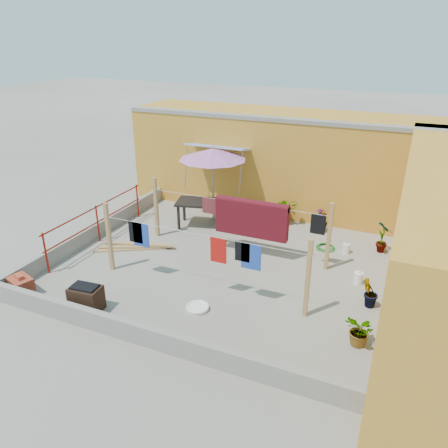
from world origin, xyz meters
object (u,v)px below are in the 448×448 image
(white_basin, at_px, (197,307))
(water_jug_b, at_px, (358,278))
(brazier, at_px, (86,298))
(water_jug_a, at_px, (346,248))
(plant_back_a, at_px, (285,210))
(outdoor_table, at_px, (205,204))
(patio_umbrella, at_px, (213,154))
(green_hose, at_px, (326,247))
(brick_stack, at_px, (21,286))

(white_basin, relative_size, water_jug_b, 1.52)
(brazier, relative_size, white_basin, 1.38)
(water_jug_a, bearing_deg, plant_back_a, 148.60)
(white_basin, height_order, plant_back_a, plant_back_a)
(water_jug_a, bearing_deg, brazier, -133.44)
(water_jug_b, bearing_deg, brazier, -146.50)
(outdoor_table, height_order, white_basin, outdoor_table)
(brazier, height_order, water_jug_b, brazier)
(water_jug_a, bearing_deg, patio_umbrella, 173.79)
(patio_umbrella, distance_m, outdoor_table, 1.52)
(brazier, bearing_deg, plant_back_a, 67.63)
(plant_back_a, bearing_deg, green_hose, -38.65)
(brick_stack, height_order, green_hose, brick_stack)
(brazier, distance_m, green_hose, 6.54)
(outdoor_table, height_order, plant_back_a, plant_back_a)
(brazier, bearing_deg, water_jug_b, 33.50)
(water_jug_a, bearing_deg, outdoor_table, 178.62)
(brick_stack, relative_size, water_jug_b, 2.01)
(brick_stack, relative_size, water_jug_a, 2.21)
(brick_stack, height_order, water_jug_b, brick_stack)
(white_basin, bearing_deg, plant_back_a, 85.78)
(patio_umbrella, distance_m, water_jug_b, 5.55)
(patio_umbrella, bearing_deg, plant_back_a, 21.95)
(white_basin, relative_size, plant_back_a, 0.59)
(brick_stack, xyz_separation_m, brazier, (1.80, 0.11, 0.08))
(brick_stack, bearing_deg, water_jug_b, 26.94)
(brazier, distance_m, white_basin, 2.41)
(outdoor_table, distance_m, water_jug_a, 4.37)
(water_jug_a, height_order, plant_back_a, plant_back_a)
(patio_umbrella, height_order, brazier, patio_umbrella)
(outdoor_table, bearing_deg, plant_back_a, 28.62)
(water_jug_a, relative_size, green_hose, 0.58)
(outdoor_table, height_order, green_hose, outdoor_table)
(outdoor_table, xyz_separation_m, water_jug_b, (4.86, -1.62, -0.59))
(water_jug_b, bearing_deg, white_basin, -140.63)
(water_jug_a, xyz_separation_m, green_hose, (-0.56, 0.05, -0.10))
(green_hose, distance_m, plant_back_a, 2.05)
(outdoor_table, xyz_separation_m, water_jug_a, (4.33, -0.10, -0.60))
(white_basin, xyz_separation_m, water_jug_b, (3.06, 2.51, 0.10))
(patio_umbrella, relative_size, white_basin, 5.07)
(patio_umbrella, distance_m, white_basin, 5.26)
(patio_umbrella, distance_m, green_hose, 4.28)
(white_basin, bearing_deg, outdoor_table, 113.61)
(outdoor_table, bearing_deg, water_jug_a, -1.38)
(brazier, height_order, plant_back_a, plant_back_a)
(white_basin, bearing_deg, water_jug_a, 57.85)
(patio_umbrella, relative_size, brick_stack, 3.83)
(green_hose, bearing_deg, water_jug_b, -54.91)
(patio_umbrella, height_order, plant_back_a, patio_umbrella)
(outdoor_table, bearing_deg, water_jug_b, -18.38)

